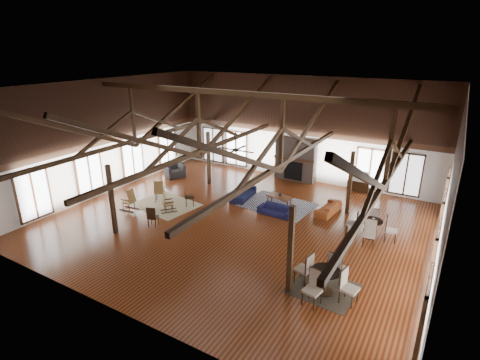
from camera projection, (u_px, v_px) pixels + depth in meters
The scene contains 31 objects.
floor at pixel (238, 222), 16.95m from camera, with size 16.00×16.00×0.00m, color brown.
ceiling at pixel (237, 87), 14.92m from camera, with size 16.00×14.00×0.02m, color black.
wall_back at pixel (299, 129), 21.62m from camera, with size 16.00×0.02×6.00m, color silver.
wall_front at pixel (108, 222), 10.25m from camera, with size 16.00×0.02×6.00m, color silver.
wall_left at pixel (108, 137), 19.74m from camera, with size 0.02×14.00×6.00m, color silver.
wall_right at pixel (449, 195), 12.13m from camera, with size 0.02×14.00×6.00m, color silver.
roof_truss at pixel (238, 135), 15.59m from camera, with size 15.60×14.07×3.14m.
post_grid at pixel (238, 191), 16.44m from camera, with size 8.16×7.16×3.05m.
fireplace at pixel (296, 159), 21.93m from camera, with size 2.50×0.69×2.60m.
ceiling_fan at pixel (236, 149), 14.64m from camera, with size 1.60×1.60×0.75m.
sofa_navy_front at pixel (276, 210), 17.65m from camera, with size 1.66×0.65×0.49m, color #171841.
sofa_navy_left at pixel (243, 193), 19.60m from camera, with size 0.76×1.93×0.56m, color #171B40.
sofa_orange at pixel (328, 208), 17.85m from camera, with size 0.69×1.77×0.52m, color #96451D.
coffee_table at pixel (279, 197), 18.67m from camera, with size 1.36×0.88×0.48m.
vase at pixel (280, 194), 18.61m from camera, with size 0.18×0.18×0.19m, color #B2B2B2.
armchair at pixel (174, 171), 22.73m from camera, with size 0.99×1.13×0.73m, color #272729.
side_table_lamp at pixel (179, 165), 23.46m from camera, with size 0.49×0.49×1.25m.
rocking_chair_a at pixel (159, 191), 19.22m from camera, with size 0.82×0.93×1.07m.
rocking_chair_b at pixel (166, 203), 17.91m from camera, with size 0.80×0.85×0.99m.
rocking_chair_c at pixel (130, 200), 18.08m from camera, with size 0.88×0.55×1.07m.
side_chair_a at pixel (187, 195), 18.50m from camera, with size 0.62×0.62×1.04m.
side_chair_b at pixel (152, 215), 16.32m from camera, with size 0.53×0.53×0.97m.
cafe_table_near at pixel (326, 277), 11.98m from camera, with size 2.22×2.22×1.14m.
cafe_table_far at pixel (371, 226), 15.48m from camera, with size 2.08×2.08×1.07m.
cup_near at pixel (328, 271), 11.76m from camera, with size 0.13×0.13×0.11m, color #B2B2B2.
cup_far at pixel (374, 219), 15.40m from camera, with size 0.12×0.12×0.09m, color #B2B2B2.
tv_console at pixel (358, 186), 20.57m from camera, with size 1.14×0.43×0.57m, color black.
television at pixel (359, 176), 20.39m from camera, with size 1.05×0.14×0.60m, color #B2B2B2.
rug_tan at pixel (166, 205), 18.82m from camera, with size 3.01×2.36×0.01m, color tan.
rug_navy at pixel (278, 205), 18.79m from camera, with size 3.42×2.56×0.01m, color #1A254A.
rug_dark at pixel (323, 289), 12.33m from camera, with size 2.04×1.86×0.01m, color black.
Camera 1 is at (7.82, -13.15, 7.56)m, focal length 28.00 mm.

